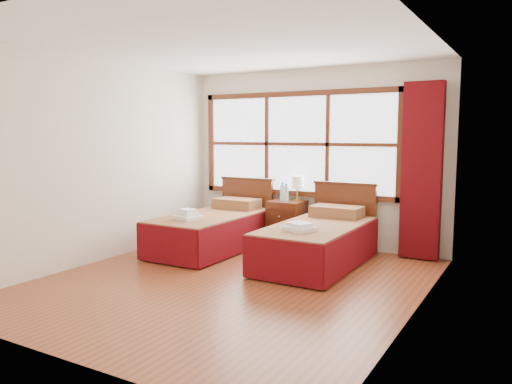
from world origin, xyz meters
The scene contains 15 objects.
floor centered at (0.00, 0.00, 0.00)m, with size 4.50×4.50×0.00m, color brown.
ceiling centered at (0.00, 0.00, 2.60)m, with size 4.50×4.50×0.00m, color white.
wall_back centered at (0.00, 2.25, 1.30)m, with size 4.00×4.00×0.00m, color silver.
wall_left centered at (-2.00, 0.00, 1.30)m, with size 4.50×4.50×0.00m, color silver.
wall_right centered at (2.00, 0.00, 1.30)m, with size 4.50×4.50×0.00m, color silver.
window centered at (-0.25, 2.21, 1.50)m, with size 3.16×0.06×1.56m.
curtain centered at (1.60, 2.11, 1.17)m, with size 0.50×0.16×2.30m, color #5C090E.
bed_left centered at (-1.07, 1.20, 0.30)m, with size 1.00×2.02×0.97m.
bed_right centered at (0.55, 1.20, 0.30)m, with size 1.00×2.02×0.97m.
nightstand centered at (-0.30, 1.99, 0.33)m, with size 0.50×0.49×0.66m.
towels_left centered at (-1.10, 0.66, 0.57)m, with size 0.39×0.37×0.14m.
towels_right centered at (0.53, 0.67, 0.56)m, with size 0.41×0.38×0.10m.
lamp centered at (-0.19, 2.13, 0.92)m, with size 0.19×0.19×0.37m.
bottle_near centered at (-0.37, 2.00, 0.79)m, with size 0.07×0.07×0.27m.
bottle_far centered at (-0.29, 1.94, 0.79)m, with size 0.07×0.07×0.27m.
Camera 1 is at (2.96, -4.58, 1.65)m, focal length 35.00 mm.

